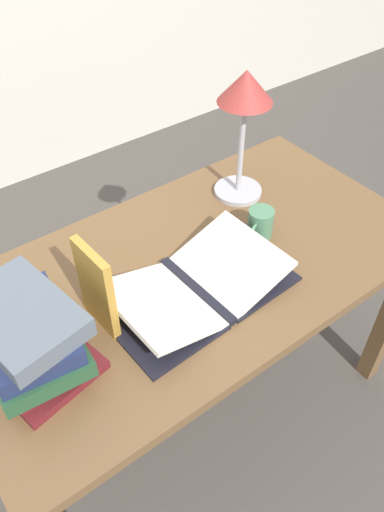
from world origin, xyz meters
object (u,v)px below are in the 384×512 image
object	(u,v)px
open_book	(197,287)
coffee_mug	(260,224)
reading_lamp	(245,104)
book_standing_upright	(96,289)
book_stack_tall	(28,337)

from	to	relation	value
open_book	coffee_mug	distance (m)	0.30
open_book	coffee_mug	size ratio (longest dim) A/B	5.07
reading_lamp	coffee_mug	size ratio (longest dim) A/B	4.06
reading_lamp	coffee_mug	xyz separation A→B (m)	(-0.09, -0.20, -0.28)
coffee_mug	book_standing_upright	bearing A→B (deg)	-179.05
open_book	coffee_mug	world-z (taller)	coffee_mug
open_book	reading_lamp	xyz separation A→B (m)	(0.38, 0.28, 0.30)
book_stack_tall	book_standing_upright	distance (m)	0.19
book_stack_tall	reading_lamp	size ratio (longest dim) A/B	0.75
book_stack_tall	coffee_mug	xyz separation A→B (m)	(0.73, 0.02, -0.05)
open_book	book_standing_upright	xyz separation A→B (m)	(-0.25, 0.06, 0.10)
book_stack_tall	reading_lamp	distance (m)	0.89
book_standing_upright	coffee_mug	distance (m)	0.55
coffee_mug	reading_lamp	bearing A→B (deg)	66.07
coffee_mug	open_book	bearing A→B (deg)	-165.92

